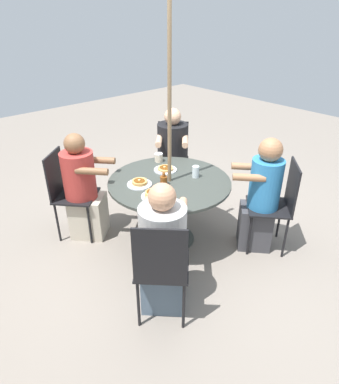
{
  "coord_description": "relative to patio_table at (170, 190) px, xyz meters",
  "views": [
    {
      "loc": [
        -2.28,
        2.05,
        2.25
      ],
      "look_at": [
        0.0,
        0.0,
        0.58
      ],
      "focal_mm": 32.0,
      "sensor_mm": 36.0,
      "label": 1
    }
  ],
  "objects": [
    {
      "name": "umbrella_pole",
      "position": [
        0.0,
        0.0,
        0.64
      ],
      "size": [
        0.04,
        0.04,
        2.49
      ],
      "primitive_type": "cylinder",
      "color": "#846B4C",
      "rests_on": "ground"
    },
    {
      "name": "patio_chair_west",
      "position": [
        -0.77,
        0.77,
        -0.05
      ],
      "size": [
        0.58,
        0.58,
        0.96
      ],
      "rotation": [
        0.0,
        0.0,
        -2.36
      ],
      "color": "black",
      "rests_on": "ground"
    },
    {
      "name": "pancake_plate_b",
      "position": [
        -0.16,
        0.33,
        0.13
      ],
      "size": [
        0.24,
        0.24,
        0.07
      ],
      "color": "white",
      "rests_on": "patio_table"
    },
    {
      "name": "diner_east",
      "position": [
        0.65,
        -0.64,
        -0.06
      ],
      "size": [
        0.61,
        0.61,
        1.2
      ],
      "rotation": [
        0.0,
        0.0,
        0.8
      ],
      "color": "gray",
      "rests_on": "ground"
    },
    {
      "name": "patio_table",
      "position": [
        0.0,
        0.0,
        0.0
      ],
      "size": [
        1.23,
        1.23,
        0.71
      ],
      "color": "#383D38",
      "rests_on": "ground"
    },
    {
      "name": "patio_chair_east",
      "position": [
        0.78,
        -0.76,
        -0.05
      ],
      "size": [
        0.58,
        0.58,
        0.96
      ],
      "rotation": [
        0.0,
        0.0,
        0.8
      ],
      "color": "black",
      "rests_on": "ground"
    },
    {
      "name": "ground_plane",
      "position": [
        0.0,
        0.0,
        -0.6
      ],
      "size": [
        12.0,
        12.0,
        0.0
      ],
      "primitive_type": "plane",
      "color": "gray"
    },
    {
      "name": "pancake_plate_c",
      "position": [
        0.13,
        0.28,
        0.13
      ],
      "size": [
        0.24,
        0.24,
        0.06
      ],
      "color": "white",
      "rests_on": "patio_table"
    },
    {
      "name": "diner_west",
      "position": [
        -0.64,
        0.65,
        -0.08
      ],
      "size": [
        0.59,
        0.59,
        1.16
      ],
      "rotation": [
        0.0,
        0.0,
        -2.36
      ],
      "color": "slate",
      "rests_on": "ground"
    },
    {
      "name": "drinking_glass_a",
      "position": [
        -0.12,
        -0.25,
        0.17
      ],
      "size": [
        0.07,
        0.07,
        0.12
      ],
      "primitive_type": "cylinder",
      "color": "silver",
      "rests_on": "patio_table"
    },
    {
      "name": "diner_north",
      "position": [
        -0.69,
        -0.61,
        -0.04
      ],
      "size": [
        0.54,
        0.53,
        1.2
      ],
      "rotation": [
        0.0,
        0.0,
        -0.85
      ],
      "color": "#3D3D42",
      "rests_on": "ground"
    },
    {
      "name": "pancake_plate_a",
      "position": [
        0.21,
        -0.13,
        0.12
      ],
      "size": [
        0.24,
        0.24,
        0.05
      ],
      "color": "white",
      "rests_on": "patio_table"
    },
    {
      "name": "patio_chair_north",
      "position": [
        -0.82,
        -0.72,
        -0.05
      ],
      "size": [
        0.58,
        0.58,
        0.96
      ],
      "rotation": [
        0.0,
        0.0,
        -0.85
      ],
      "color": "black",
      "rests_on": "ground"
    },
    {
      "name": "coffee_cup",
      "position": [
        0.44,
        -0.23,
        0.16
      ],
      "size": [
        0.09,
        0.09,
        0.09
      ],
      "color": "beige",
      "rests_on": "patio_table"
    },
    {
      "name": "patio_chair_south",
      "position": [
        0.82,
        0.72,
        -0.05
      ],
      "size": [
        0.58,
        0.58,
        0.96
      ],
      "rotation": [
        0.0,
        0.0,
        -3.99
      ],
      "color": "black",
      "rests_on": "ground"
    },
    {
      "name": "diner_south",
      "position": [
        0.69,
        0.6,
        -0.07
      ],
      "size": [
        0.58,
        0.57,
        1.17
      ],
      "rotation": [
        0.0,
        0.0,
        -3.99
      ],
      "color": "beige",
      "rests_on": "ground"
    },
    {
      "name": "syrup_bottle",
      "position": [
        -0.03,
        0.1,
        0.16
      ],
      "size": [
        0.09,
        0.07,
        0.13
      ],
      "color": "brown",
      "rests_on": "patio_table"
    }
  ]
}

